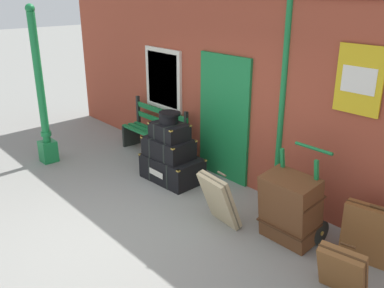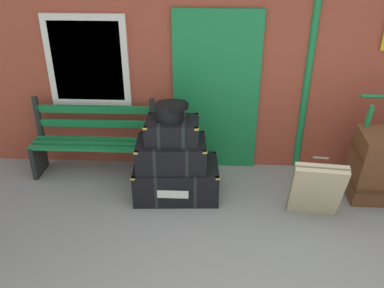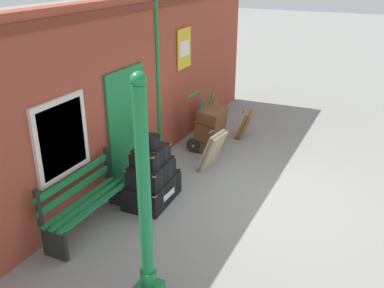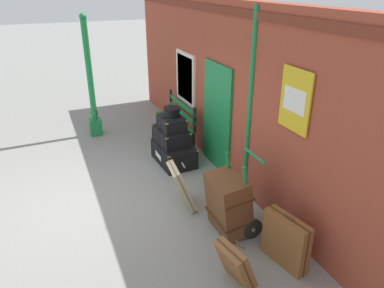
{
  "view_description": "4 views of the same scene",
  "coord_description": "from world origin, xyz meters",
  "px_view_note": "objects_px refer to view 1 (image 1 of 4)",
  "views": [
    {
      "loc": [
        4.3,
        -2.37,
        3.11
      ],
      "look_at": [
        -0.58,
        1.9,
        0.67
      ],
      "focal_mm": 39.43,
      "sensor_mm": 36.0,
      "label": 1
    },
    {
      "loc": [
        -0.46,
        -2.4,
        2.79
      ],
      "look_at": [
        -0.66,
        1.87,
        0.6
      ],
      "focal_mm": 37.02,
      "sensor_mm": 36.0,
      "label": 2
    },
    {
      "loc": [
        -6.21,
        -1.64,
        3.75
      ],
      "look_at": [
        0.45,
        1.56,
        0.57
      ],
      "focal_mm": 39.95,
      "sensor_mm": 36.0,
      "label": 3
    },
    {
      "loc": [
        5.55,
        -0.58,
        3.49
      ],
      "look_at": [
        0.08,
        1.71,
        0.8
      ],
      "focal_mm": 34.03,
      "sensor_mm": 36.0,
      "label": 4
    }
  ],
  "objects_px": {
    "steamer_trunk_top": "(170,131)",
    "large_brown_trunk": "(290,208)",
    "suitcase_olive": "(219,200)",
    "suitcase_umber": "(372,235)",
    "steamer_trunk_base": "(172,168)",
    "porters_trolley": "(297,217)",
    "platform_bench": "(155,133)",
    "suitcase_tan": "(342,270)",
    "lamp_post": "(43,106)",
    "round_hatbox": "(169,117)",
    "steamer_trunk_middle": "(169,147)"
  },
  "relations": [
    {
      "from": "round_hatbox",
      "to": "porters_trolley",
      "type": "bearing_deg",
      "value": 3.79
    },
    {
      "from": "platform_bench",
      "to": "suitcase_olive",
      "type": "bearing_deg",
      "value": -18.64
    },
    {
      "from": "round_hatbox",
      "to": "suitcase_olive",
      "type": "height_order",
      "value": "round_hatbox"
    },
    {
      "from": "platform_bench",
      "to": "large_brown_trunk",
      "type": "height_order",
      "value": "platform_bench"
    },
    {
      "from": "lamp_post",
      "to": "steamer_trunk_middle",
      "type": "height_order",
      "value": "lamp_post"
    },
    {
      "from": "steamer_trunk_top",
      "to": "suitcase_olive",
      "type": "bearing_deg",
      "value": -14.45
    },
    {
      "from": "steamer_trunk_middle",
      "to": "suitcase_umber",
      "type": "bearing_deg",
      "value": 6.44
    },
    {
      "from": "steamer_trunk_middle",
      "to": "suitcase_tan",
      "type": "xyz_separation_m",
      "value": [
        3.47,
        -0.41,
        -0.28
      ]
    },
    {
      "from": "steamer_trunk_top",
      "to": "platform_bench",
      "type": "bearing_deg",
      "value": 155.54
    },
    {
      "from": "steamer_trunk_base",
      "to": "suitcase_umber",
      "type": "height_order",
      "value": "suitcase_umber"
    },
    {
      "from": "suitcase_umber",
      "to": "suitcase_tan",
      "type": "bearing_deg",
      "value": -83.97
    },
    {
      "from": "suitcase_umber",
      "to": "steamer_trunk_base",
      "type": "bearing_deg",
      "value": -173.94
    },
    {
      "from": "porters_trolley",
      "to": "suitcase_olive",
      "type": "xyz_separation_m",
      "value": [
        -0.86,
        -0.58,
        0.11
      ]
    },
    {
      "from": "suitcase_umber",
      "to": "porters_trolley",
      "type": "bearing_deg",
      "value": -167.81
    },
    {
      "from": "platform_bench",
      "to": "steamer_trunk_middle",
      "type": "bearing_deg",
      "value": -25.33
    },
    {
      "from": "large_brown_trunk",
      "to": "suitcase_tan",
      "type": "height_order",
      "value": "large_brown_trunk"
    },
    {
      "from": "suitcase_umber",
      "to": "suitcase_tan",
      "type": "distance_m",
      "value": 0.8
    },
    {
      "from": "steamer_trunk_base",
      "to": "round_hatbox",
      "type": "relative_size",
      "value": 2.79
    },
    {
      "from": "platform_bench",
      "to": "steamer_trunk_top",
      "type": "distance_m",
      "value": 1.26
    },
    {
      "from": "round_hatbox",
      "to": "large_brown_trunk",
      "type": "xyz_separation_m",
      "value": [
        2.47,
        -0.01,
        -0.65
      ]
    },
    {
      "from": "steamer_trunk_middle",
      "to": "porters_trolley",
      "type": "bearing_deg",
      "value": 4.28
    },
    {
      "from": "steamer_trunk_middle",
      "to": "platform_bench",
      "type": "bearing_deg",
      "value": 154.67
    },
    {
      "from": "lamp_post",
      "to": "porters_trolley",
      "type": "relative_size",
      "value": 2.36
    },
    {
      "from": "steamer_trunk_top",
      "to": "large_brown_trunk",
      "type": "distance_m",
      "value": 2.49
    },
    {
      "from": "suitcase_umber",
      "to": "suitcase_tan",
      "type": "height_order",
      "value": "suitcase_umber"
    },
    {
      "from": "platform_bench",
      "to": "large_brown_trunk",
      "type": "relative_size",
      "value": 1.73
    },
    {
      "from": "lamp_post",
      "to": "steamer_trunk_top",
      "type": "distance_m",
      "value": 2.47
    },
    {
      "from": "porters_trolley",
      "to": "suitcase_umber",
      "type": "relative_size",
      "value": 1.61
    },
    {
      "from": "suitcase_olive",
      "to": "suitcase_tan",
      "type": "xyz_separation_m",
      "value": [
        1.85,
        -0.01,
        -0.08
      ]
    },
    {
      "from": "steamer_trunk_base",
      "to": "steamer_trunk_middle",
      "type": "relative_size",
      "value": 1.24
    },
    {
      "from": "steamer_trunk_middle",
      "to": "large_brown_trunk",
      "type": "relative_size",
      "value": 0.91
    },
    {
      "from": "porters_trolley",
      "to": "suitcase_umber",
      "type": "distance_m",
      "value": 0.94
    },
    {
      "from": "platform_bench",
      "to": "round_hatbox",
      "type": "distance_m",
      "value": 1.34
    },
    {
      "from": "lamp_post",
      "to": "round_hatbox",
      "type": "height_order",
      "value": "lamp_post"
    },
    {
      "from": "platform_bench",
      "to": "steamer_trunk_base",
      "type": "relative_size",
      "value": 1.53
    },
    {
      "from": "porters_trolley",
      "to": "suitcase_tan",
      "type": "bearing_deg",
      "value": -30.82
    },
    {
      "from": "porters_trolley",
      "to": "steamer_trunk_base",
      "type": "bearing_deg",
      "value": -176.3
    },
    {
      "from": "lamp_post",
      "to": "platform_bench",
      "type": "height_order",
      "value": "lamp_post"
    },
    {
      "from": "steamer_trunk_base",
      "to": "porters_trolley",
      "type": "height_order",
      "value": "porters_trolley"
    },
    {
      "from": "porters_trolley",
      "to": "suitcase_tan",
      "type": "distance_m",
      "value": 1.16
    },
    {
      "from": "suitcase_umber",
      "to": "suitcase_tan",
      "type": "relative_size",
      "value": 1.23
    },
    {
      "from": "steamer_trunk_base",
      "to": "porters_trolley",
      "type": "xyz_separation_m",
      "value": [
        2.42,
        0.16,
        0.06
      ]
    },
    {
      "from": "steamer_trunk_base",
      "to": "steamer_trunk_middle",
      "type": "height_order",
      "value": "steamer_trunk_middle"
    },
    {
      "from": "suitcase_olive",
      "to": "steamer_trunk_base",
      "type": "bearing_deg",
      "value": 164.71
    },
    {
      "from": "suitcase_umber",
      "to": "steamer_trunk_top",
      "type": "bearing_deg",
      "value": -173.73
    },
    {
      "from": "lamp_post",
      "to": "steamer_trunk_middle",
      "type": "relative_size",
      "value": 3.36
    },
    {
      "from": "round_hatbox",
      "to": "suitcase_olive",
      "type": "xyz_separation_m",
      "value": [
        1.61,
        -0.42,
        -0.73
      ]
    },
    {
      "from": "steamer_trunk_middle",
      "to": "suitcase_olive",
      "type": "height_order",
      "value": "suitcase_olive"
    },
    {
      "from": "porters_trolley",
      "to": "round_hatbox",
      "type": "bearing_deg",
      "value": -176.21
    },
    {
      "from": "steamer_trunk_top",
      "to": "steamer_trunk_base",
      "type": "bearing_deg",
      "value": 26.44
    }
  ]
}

